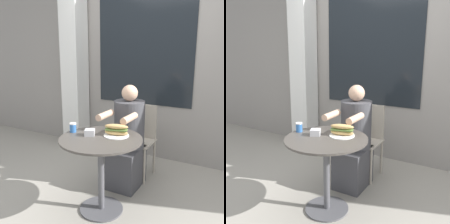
{
  "view_description": "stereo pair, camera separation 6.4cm",
  "coord_description": "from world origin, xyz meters",
  "views": [
    {
      "loc": [
        1.2,
        -1.93,
        1.53
      ],
      "look_at": [
        0.0,
        0.21,
        0.94
      ],
      "focal_mm": 42.0,
      "sensor_mm": 36.0,
      "label": 1
    },
    {
      "loc": [
        1.26,
        -1.9,
        1.53
      ],
      "look_at": [
        0.0,
        0.21,
        0.94
      ],
      "focal_mm": 42.0,
      "sensor_mm": 36.0,
      "label": 2
    }
  ],
  "objects": [
    {
      "name": "sandwich_on_plate",
      "position": [
        0.1,
        0.12,
        0.79
      ],
      "size": [
        0.24,
        0.24,
        0.11
      ],
      "rotation": [
        0.0,
        0.0,
        0.27
      ],
      "color": "white",
      "rests_on": "cafe_table"
    },
    {
      "name": "seated_diner",
      "position": [
        0.0,
        0.57,
        0.5
      ],
      "size": [
        0.35,
        0.61,
        1.16
      ],
      "rotation": [
        0.0,
        0.0,
        3.15
      ],
      "color": "#424247",
      "rests_on": "ground_plane"
    },
    {
      "name": "lattice_pillar",
      "position": [
        -1.27,
        1.31,
        1.2
      ],
      "size": [
        0.31,
        0.31,
        2.4
      ],
      "color": "silver",
      "rests_on": "ground_plane"
    },
    {
      "name": "ground_plane",
      "position": [
        0.0,
        0.0,
        0.0
      ],
      "size": [
        8.0,
        8.0,
        0.0
      ],
      "primitive_type": "plane",
      "color": "gray"
    },
    {
      "name": "napkin_box",
      "position": [
        -0.13,
        0.01,
        0.77
      ],
      "size": [
        0.12,
        0.12,
        0.06
      ],
      "rotation": [
        0.0,
        0.0,
        0.45
      ],
      "color": "silver",
      "rests_on": "cafe_table"
    },
    {
      "name": "cafe_table",
      "position": [
        0.0,
        0.0,
        0.54
      ],
      "size": [
        0.77,
        0.77,
        0.74
      ],
      "color": "#47423D",
      "rests_on": "ground_plane"
    },
    {
      "name": "diner_chair",
      "position": [
        0.0,
        0.92,
        0.52
      ],
      "size": [
        0.38,
        0.38,
        0.87
      ],
      "rotation": [
        0.0,
        0.0,
        3.15
      ],
      "color": "#ADA393",
      "rests_on": "ground_plane"
    },
    {
      "name": "drink_cup",
      "position": [
        -0.33,
        0.02,
        0.78
      ],
      "size": [
        0.07,
        0.07,
        0.09
      ],
      "color": "#336BB7",
      "rests_on": "cafe_table"
    },
    {
      "name": "storefront_wall",
      "position": [
        -0.0,
        1.52,
        1.4
      ],
      "size": [
        8.0,
        0.09,
        2.8
      ],
      "color": "gray",
      "rests_on": "ground_plane"
    }
  ]
}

